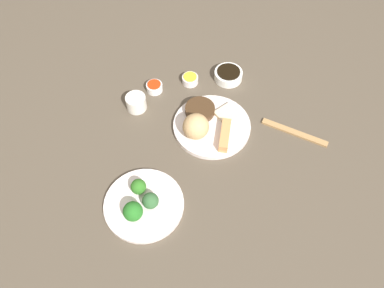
{
  "coord_description": "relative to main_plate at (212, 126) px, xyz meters",
  "views": [
    {
      "loc": [
        -0.36,
        -0.61,
        1.04
      ],
      "look_at": [
        -0.06,
        -0.02,
        0.06
      ],
      "focal_mm": 36.21,
      "sensor_mm": 36.0,
      "label": 1
    }
  ],
  "objects": [
    {
      "name": "broccoli_floret_1",
      "position": [
        -0.3,
        -0.11,
        0.03
      ],
      "size": [
        0.05,
        0.05,
        0.05
      ],
      "primitive_type": "sphere",
      "color": "#2F7022",
      "rests_on": "broccoli_plate"
    },
    {
      "name": "sauce_ramekin_sweet_and_sour_liquid",
      "position": [
        -0.1,
        0.24,
        0.02
      ],
      "size": [
        0.05,
        0.05,
        0.0
      ],
      "primitive_type": "cylinder",
      "color": "red",
      "rests_on": "sauce_ramekin_sweet_and_sour"
    },
    {
      "name": "soy_sauce_bowl",
      "position": [
        0.16,
        0.17,
        0.01
      ],
      "size": [
        0.1,
        0.1,
        0.03
      ],
      "primitive_type": "cylinder",
      "color": "white",
      "rests_on": "tabletop"
    },
    {
      "name": "stir_fry_heap",
      "position": [
        -0.01,
        0.06,
        0.02
      ],
      "size": [
        0.1,
        0.1,
        0.02
      ],
      "primitive_type": "cylinder",
      "color": "#422C19",
      "rests_on": "main_plate"
    },
    {
      "name": "broccoli_floret_2",
      "position": [
        -0.35,
        -0.18,
        0.03
      ],
      "size": [
        0.06,
        0.06,
        0.06
      ],
      "primitive_type": "sphere",
      "color": "#256E23",
      "rests_on": "broccoli_plate"
    },
    {
      "name": "main_plate",
      "position": [
        0.0,
        0.0,
        0.0
      ],
      "size": [
        0.25,
        0.25,
        0.02
      ],
      "primitive_type": "cylinder",
      "color": "white",
      "rests_on": "tabletop"
    },
    {
      "name": "sauce_ramekin_hot_mustard_liquid",
      "position": [
        0.03,
        0.21,
        0.02
      ],
      "size": [
        0.05,
        0.05,
        0.0
      ],
      "primitive_type": "cylinder",
      "color": "yellow",
      "rests_on": "sauce_ramekin_hot_mustard"
    },
    {
      "name": "rice_scoop",
      "position": [
        -0.06,
        -0.01,
        0.05
      ],
      "size": [
        0.08,
        0.08,
        0.08
      ],
      "primitive_type": "sphere",
      "color": "tan",
      "rests_on": "main_plate"
    },
    {
      "name": "crab_rangoon_wonton",
      "position": [
        0.06,
        0.01,
        0.01
      ],
      "size": [
        0.08,
        0.08,
        0.01
      ],
      "primitive_type": "cube",
      "rotation": [
        0.0,
        0.0,
        0.18
      ],
      "color": "beige",
      "rests_on": "main_plate"
    },
    {
      "name": "sauce_ramekin_sweet_and_sour",
      "position": [
        -0.1,
        0.24,
        0.01
      ],
      "size": [
        0.06,
        0.06,
        0.03
      ],
      "primitive_type": "cylinder",
      "color": "white",
      "rests_on": "tabletop"
    },
    {
      "name": "teacup",
      "position": [
        -0.18,
        0.19,
        0.02
      ],
      "size": [
        0.07,
        0.07,
        0.05
      ],
      "primitive_type": "cylinder",
      "color": "white",
      "rests_on": "tabletop"
    },
    {
      "name": "tabletop",
      "position": [
        -0.04,
        -0.03,
        -0.02
      ],
      "size": [
        2.2,
        2.2,
        0.02
      ],
      "primitive_type": "cube",
      "color": "brown",
      "rests_on": "ground"
    },
    {
      "name": "spring_roll",
      "position": [
        0.01,
        -0.06,
        0.02
      ],
      "size": [
        0.09,
        0.11,
        0.03
      ],
      "primitive_type": "cube",
      "rotation": [
        0.0,
        0.0,
        0.94
      ],
      "color": "tan",
      "rests_on": "main_plate"
    },
    {
      "name": "broccoli_plate",
      "position": [
        -0.31,
        -0.16,
        -0.0
      ],
      "size": [
        0.23,
        0.23,
        0.01
      ],
      "primitive_type": "cylinder",
      "color": "white",
      "rests_on": "tabletop"
    },
    {
      "name": "sauce_ramekin_hot_mustard",
      "position": [
        0.03,
        0.21,
        0.01
      ],
      "size": [
        0.06,
        0.06,
        0.03
      ],
      "primitive_type": "cylinder",
      "color": "white",
      "rests_on": "tabletop"
    },
    {
      "name": "chopsticks_pair",
      "position": [
        0.23,
        -0.14,
        -0.0
      ],
      "size": [
        0.15,
        0.19,
        0.01
      ],
      "primitive_type": "cube",
      "rotation": [
        0.0,
        0.0,
        2.21
      ],
      "color": "#AE8451",
      "rests_on": "tabletop"
    },
    {
      "name": "soy_sauce_bowl_liquid",
      "position": [
        0.16,
        0.17,
        0.03
      ],
      "size": [
        0.08,
        0.08,
        0.0
      ],
      "primitive_type": "cylinder",
      "color": "black",
      "rests_on": "soy_sauce_bowl"
    },
    {
      "name": "broccoli_floret_0",
      "position": [
        -0.29,
        -0.17,
        0.03
      ],
      "size": [
        0.05,
        0.05,
        0.05
      ],
      "primitive_type": "sphere",
      "color": "#326034",
      "rests_on": "broccoli_plate"
    }
  ]
}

